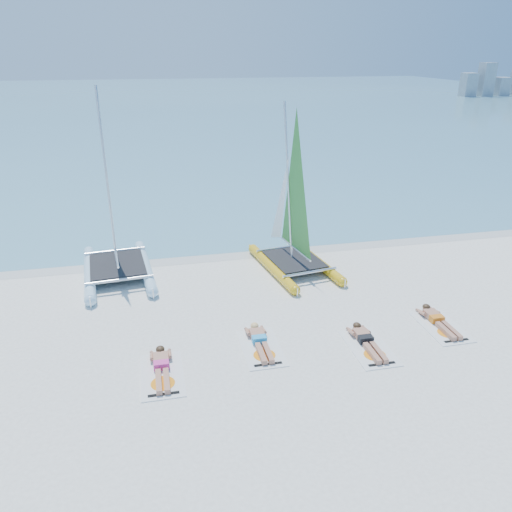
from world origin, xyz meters
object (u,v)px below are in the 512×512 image
at_px(towel_a, 162,375).
at_px(sunbather_c, 366,340).
at_px(sunbather_d, 438,320).
at_px(catamaran_yellow, 290,216).
at_px(towel_b, 261,348).
at_px(catamaran_blue, 112,222).
at_px(sunbather_b, 260,340).
at_px(towel_c, 369,348).
at_px(sunbather_a, 161,366).
at_px(towel_d, 441,327).

height_order(towel_a, sunbather_c, sunbather_c).
bearing_deg(sunbather_d, catamaran_yellow, 120.59).
bearing_deg(towel_b, catamaran_blue, 124.19).
distance_m(towel_b, sunbather_c, 2.74).
distance_m(towel_b, sunbather_b, 0.22).
bearing_deg(catamaran_yellow, towel_b, -121.98).
distance_m(towel_a, sunbather_b, 2.67).
bearing_deg(towel_c, sunbather_b, 164.02).
relative_size(catamaran_blue, sunbather_c, 3.63).
height_order(catamaran_yellow, towel_a, catamaran_yellow).
relative_size(sunbather_a, towel_b, 0.93).
bearing_deg(towel_c, towel_d, 13.08).
relative_size(catamaran_blue, towel_d, 3.39).
xyz_separation_m(sunbather_b, towel_c, (2.71, -0.78, -0.11)).
distance_m(catamaran_blue, towel_b, 6.94).
distance_m(towel_a, towel_c, 5.26).
height_order(towel_c, sunbather_c, sunbather_c).
bearing_deg(sunbather_d, catamaran_blue, 148.77).
bearing_deg(towel_b, sunbather_b, 90.00).
xyz_separation_m(towel_a, sunbather_a, (0.00, 0.19, 0.11)).
height_order(towel_b, sunbather_b, sunbather_b).
xyz_separation_m(towel_b, sunbather_b, (-0.00, 0.19, 0.11)).
height_order(towel_b, sunbather_c, sunbather_c).
bearing_deg(catamaran_yellow, sunbather_a, -139.39).
xyz_separation_m(towel_b, sunbather_d, (5.10, 0.16, 0.11)).
height_order(catamaran_blue, sunbather_d, catamaran_blue).
xyz_separation_m(catamaran_blue, towel_b, (3.76, -5.53, -1.86)).
height_order(towel_a, towel_c, same).
relative_size(towel_a, sunbather_b, 1.07).
bearing_deg(towel_a, sunbather_d, 5.76).
height_order(towel_c, towel_d, same).
bearing_deg(sunbather_c, sunbather_d, 13.08).
height_order(catamaran_yellow, sunbather_a, catamaran_yellow).
xyz_separation_m(catamaran_blue, towel_d, (8.86, -5.56, -1.86)).
height_order(catamaran_yellow, towel_b, catamaran_yellow).
height_order(catamaran_yellow, towel_d, catamaran_yellow).
bearing_deg(sunbather_b, towel_d, -2.50).
bearing_deg(catamaran_blue, towel_c, -48.77).
xyz_separation_m(catamaran_blue, towel_c, (6.47, -6.12, -1.86)).
distance_m(towel_c, sunbather_d, 2.50).
bearing_deg(sunbather_a, towel_a, -90.00).
bearing_deg(sunbather_d, sunbather_a, -175.67).
distance_m(catamaran_yellow, towel_a, 7.62).
bearing_deg(sunbather_a, sunbather_d, 4.33).
bearing_deg(sunbather_c, towel_c, -90.00).
bearing_deg(catamaran_blue, towel_d, -37.51).
bearing_deg(towel_c, towel_b, 167.83).
distance_m(sunbather_a, towel_d, 7.66).
relative_size(sunbather_c, sunbather_d, 1.00).
height_order(sunbather_a, towel_b, sunbather_a).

